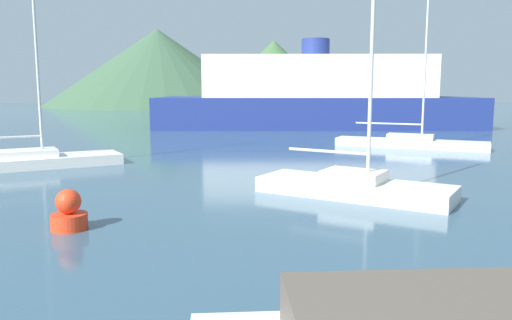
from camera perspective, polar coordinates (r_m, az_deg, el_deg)
The scene contains 7 objects.
sailboat_inner at distance 30.59m, azimuth 17.21°, elevation 2.09°, with size 8.35×5.32×10.13m.
sailboat_middle at distance 16.29m, azimuth 11.09°, elevation -2.85°, with size 6.22×5.13×7.48m.
sailboat_outer at distance 23.92m, azimuth -24.54°, elevation 0.08°, with size 7.89×5.33×10.44m.
ferry_distant at distance 45.84m, azimuth 6.74°, elevation 7.25°, with size 28.47×11.66×7.83m.
buoy_marker at distance 13.07m, azimuth -20.60°, elevation -5.68°, with size 0.88×0.88×1.01m.
hill_west at distance 104.17m, azimuth -11.14°, elevation 10.32°, with size 45.06×45.06×15.28m.
hill_central at distance 101.58m, azimuth 2.05°, elevation 9.87°, with size 28.29×28.29×12.96m.
Camera 1 is at (0.02, -1.49, 3.42)m, focal length 35.00 mm.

